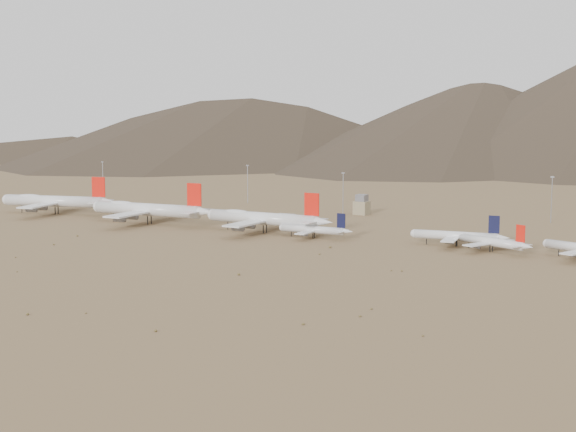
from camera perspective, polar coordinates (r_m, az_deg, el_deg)
The scene contains 13 objects.
ground at distance 393.24m, azimuth -6.54°, elevation -1.46°, with size 3000.00×3000.00×0.00m, color #9D7D51.
widebody_west at distance 497.51m, azimuth -16.24°, elevation 1.03°, with size 74.59×59.11×22.81m.
widebody_centre at distance 441.14m, azimuth -9.95°, elevation 0.47°, with size 78.32×60.69×23.30m.
widebody_east at distance 401.81m, azimuth -1.77°, elevation -0.16°, with size 72.46×55.61×21.51m.
narrowbody_a at distance 385.00m, azimuth 1.89°, elevation -0.98°, with size 38.76×28.01×12.80m.
narrowbody_b at distance 369.36m, azimuth 11.97°, elevation -1.39°, with size 44.17×32.27×14.70m.
narrowbody_c at distance 357.96m, azimuth 14.31°, elevation -1.80°, with size 38.58×28.90×13.38m.
control_tower at distance 477.56m, azimuth 5.27°, elevation 0.73°, with size 8.00×8.00×12.00m.
mast_far_west at distance 591.20m, azimuth -13.03°, elevation 2.69°, with size 2.00×0.60×25.70m.
mast_west at distance 536.87m, azimuth -2.89°, elevation 2.43°, with size 2.00×0.60×25.70m.
mast_centre at distance 469.09m, azimuth 3.94°, elevation 1.72°, with size 2.00×0.60×25.70m.
mast_east at distance 461.32m, azimuth 18.24°, elevation 1.28°, with size 2.00×0.60×25.70m.
desert_scrub at distance 316.96m, azimuth -16.75°, elevation -3.77°, with size 439.77×178.70×0.90m.
Camera 1 is at (241.06, -304.99, 59.21)m, focal length 50.00 mm.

